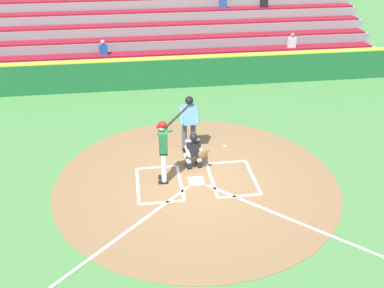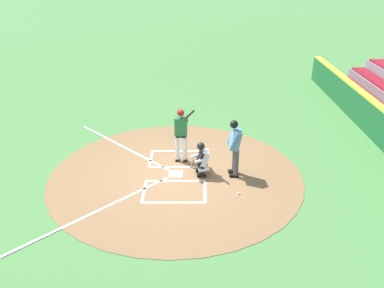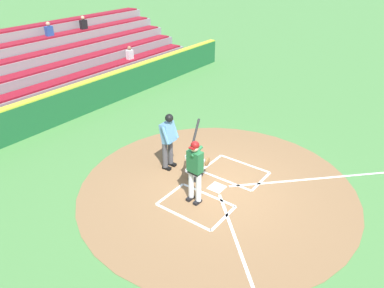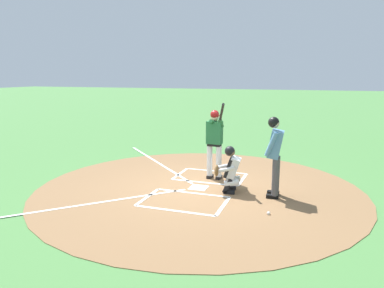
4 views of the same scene
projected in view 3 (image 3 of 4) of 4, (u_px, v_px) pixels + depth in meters
The scene contains 9 objects.
ground_plane at pixel (217, 188), 10.76m from camera, with size 120.00×120.00×0.00m, color #4C8442.
dirt_circle at pixel (217, 188), 10.76m from camera, with size 8.00×8.00×0.01m, color olive.
home_plate_and_chalk at pixel (243, 198), 10.29m from camera, with size 7.93×4.91×0.01m.
batter at pixel (195, 167), 9.70m from camera, with size 0.97×0.66×2.13m.
catcher at pixel (196, 161), 10.94m from camera, with size 0.64×0.62×1.13m.
plate_umpire at pixel (168, 137), 11.24m from camera, with size 0.60×0.43×1.86m.
baseball at pixel (190, 151), 12.58m from camera, with size 0.07×0.07×0.07m, color white.
backstop_wall at pixel (56, 108), 14.37m from camera, with size 22.00×0.36×1.31m.
bleacher_stand at pixel (2, 80), 16.20m from camera, with size 20.00×5.10×3.00m.
Camera 3 is at (7.55, 4.68, 6.25)m, focal length 34.45 mm.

